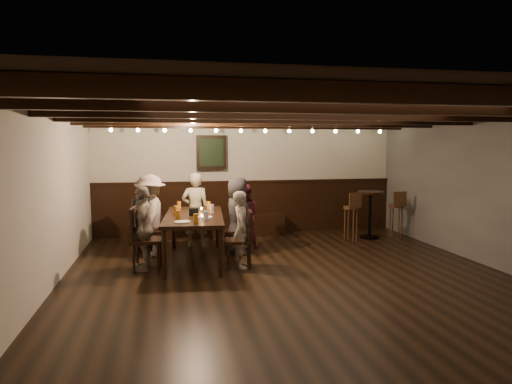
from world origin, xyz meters
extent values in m
plane|color=black|center=(0.00, 0.00, 0.00)|extent=(7.00, 7.00, 0.00)
plane|color=black|center=(0.00, 0.00, 2.40)|extent=(7.00, 7.00, 0.00)
plane|color=beige|center=(0.00, 3.50, 1.20)|extent=(6.50, 0.00, 6.50)
plane|color=#4A4A48|center=(3.25, 0.00, 1.20)|extent=(0.00, 7.00, 7.00)
plane|color=beige|center=(-3.25, 0.00, 1.20)|extent=(0.00, 7.00, 7.00)
cube|color=black|center=(0.00, 3.46, 0.55)|extent=(6.50, 0.08, 1.10)
cube|color=black|center=(-0.80, 3.20, 0.23)|extent=(3.00, 0.45, 0.45)
cube|color=black|center=(-0.80, 3.40, 1.75)|extent=(0.62, 0.12, 0.72)
cube|color=black|center=(-0.80, 3.33, 1.75)|extent=(0.50, 0.02, 0.58)
cube|color=black|center=(0.00, -2.90, 2.31)|extent=(6.50, 0.10, 0.16)
cube|color=black|center=(0.00, -1.74, 2.31)|extent=(6.50, 0.10, 0.16)
cube|color=black|center=(0.00, -0.58, 2.31)|extent=(6.50, 0.10, 0.16)
cube|color=black|center=(0.00, 0.58, 2.31)|extent=(6.50, 0.10, 0.16)
cube|color=black|center=(0.00, 1.74, 2.31)|extent=(6.50, 0.10, 0.16)
cube|color=black|center=(0.00, 2.90, 2.31)|extent=(6.50, 0.10, 0.16)
sphere|color=#FFE099|center=(-2.75, 2.88, 2.19)|extent=(0.07, 0.07, 0.07)
sphere|color=#FFE099|center=(-1.38, 2.88, 2.19)|extent=(0.07, 0.07, 0.07)
sphere|color=#FFE099|center=(0.00, 2.88, 2.19)|extent=(0.07, 0.07, 0.07)
sphere|color=#FFE099|center=(1.38, 2.88, 2.19)|extent=(0.07, 0.07, 0.07)
sphere|color=#FFE099|center=(2.75, 2.88, 2.19)|extent=(0.07, 0.07, 0.07)
cube|color=black|center=(-1.31, 1.23, 0.74)|extent=(1.10, 2.13, 0.06)
cylinder|color=black|center=(-1.79, 0.30, 0.36)|extent=(0.06, 0.06, 0.71)
cylinder|color=black|center=(-1.62, 2.23, 0.36)|extent=(0.06, 0.06, 0.71)
cylinder|color=black|center=(-0.99, 0.23, 0.36)|extent=(0.06, 0.06, 0.71)
cylinder|color=black|center=(-0.82, 2.16, 0.36)|extent=(0.06, 0.06, 0.71)
cube|color=black|center=(-1.97, 1.74, 0.43)|extent=(0.45, 0.45, 0.05)
cube|color=black|center=(-2.15, 1.75, 0.68)|extent=(0.08, 0.42, 0.46)
cube|color=black|center=(-2.05, 0.84, 0.46)|extent=(0.48, 0.48, 0.05)
cube|color=black|center=(-2.24, 0.86, 0.73)|extent=(0.08, 0.44, 0.48)
cube|color=black|center=(-0.57, 1.61, 0.40)|extent=(0.42, 0.42, 0.05)
cube|color=black|center=(-0.40, 1.60, 0.64)|extent=(0.07, 0.39, 0.42)
cube|color=black|center=(-0.65, 0.72, 0.42)|extent=(0.44, 0.44, 0.05)
cube|color=black|center=(-0.47, 0.70, 0.67)|extent=(0.07, 0.41, 0.44)
imported|color=#262628|center=(-2.13, 2.20, 0.66)|extent=(0.68, 0.47, 1.32)
imported|color=#A09A80|center=(-1.22, 2.27, 0.70)|extent=(0.54, 0.38, 1.40)
imported|color=maroon|center=(-0.33, 2.04, 0.59)|extent=(0.61, 0.50, 1.19)
imported|color=gray|center=(-2.02, 1.74, 0.71)|extent=(0.60, 0.96, 1.42)
imported|color=gray|center=(-2.09, 0.84, 0.65)|extent=(0.38, 0.78, 1.30)
imported|color=#28282B|center=(-0.52, 1.61, 0.67)|extent=(0.48, 0.69, 1.35)
imported|color=gray|center=(-0.60, 0.71, 0.60)|extent=(0.33, 0.46, 1.20)
cylinder|color=#BF7219|center=(-1.53, 1.95, 0.84)|extent=(0.07, 0.07, 0.14)
cylinder|color=#BF7219|center=(-1.00, 1.85, 0.84)|extent=(0.07, 0.07, 0.14)
cylinder|color=#BF7219|center=(-1.60, 1.35, 0.84)|extent=(0.07, 0.07, 0.14)
cylinder|color=silver|center=(-0.99, 1.40, 0.84)|extent=(0.07, 0.07, 0.14)
cylinder|color=#BF7219|center=(-1.57, 0.80, 0.84)|extent=(0.07, 0.07, 0.14)
cylinder|color=silver|center=(-1.16, 0.66, 0.84)|extent=(0.07, 0.07, 0.14)
cylinder|color=#BF7219|center=(-1.33, 0.42, 0.84)|extent=(0.07, 0.07, 0.14)
cylinder|color=white|center=(-1.52, 0.54, 0.78)|extent=(0.24, 0.24, 0.01)
cylinder|color=white|center=(-1.16, 0.91, 0.78)|extent=(0.24, 0.24, 0.01)
cube|color=black|center=(-1.31, 1.18, 0.83)|extent=(0.15, 0.10, 0.12)
cylinder|color=beige|center=(-1.16, 1.51, 0.80)|extent=(0.05, 0.05, 0.05)
cylinder|color=black|center=(2.35, 2.41, 0.02)|extent=(0.40, 0.40, 0.04)
cylinder|color=black|center=(2.35, 2.41, 0.47)|extent=(0.06, 0.06, 0.91)
cylinder|color=black|center=(2.35, 2.41, 0.94)|extent=(0.54, 0.54, 0.05)
cylinder|color=#3C2313|center=(1.85, 2.21, 0.67)|extent=(0.31, 0.31, 0.05)
cube|color=#3C2313|center=(1.87, 2.07, 0.83)|extent=(0.27, 0.07, 0.29)
cylinder|color=#3C2313|center=(2.85, 2.26, 0.67)|extent=(0.31, 0.31, 0.05)
cube|color=#3C2313|center=(2.84, 2.12, 0.83)|extent=(0.27, 0.04, 0.29)
camera|label=1|loc=(-1.75, -6.20, 1.92)|focal=32.00mm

